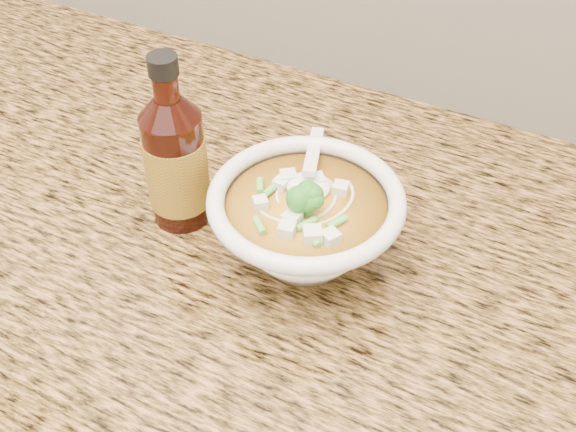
% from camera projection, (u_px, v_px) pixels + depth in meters
% --- Properties ---
extents(cabinet, '(4.00, 0.65, 0.86)m').
position_uv_depth(cabinet, '(211.00, 416.00, 1.15)').
color(cabinet, '#371B10').
rests_on(cabinet, ground).
extents(counter_slab, '(4.00, 0.68, 0.04)m').
position_uv_depth(counter_slab, '(183.00, 208.00, 0.84)').
color(counter_slab, '#A26C3B').
rests_on(counter_slab, cabinet).
extents(soup_bowl, '(0.20, 0.22, 0.11)m').
position_uv_depth(soup_bowl, '(306.00, 225.00, 0.73)').
color(soup_bowl, white).
rests_on(soup_bowl, counter_slab).
extents(hot_sauce_bottle, '(0.08, 0.08, 0.20)m').
position_uv_depth(hot_sauce_bottle, '(176.00, 161.00, 0.75)').
color(hot_sauce_bottle, '#3E1008').
rests_on(hot_sauce_bottle, counter_slab).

